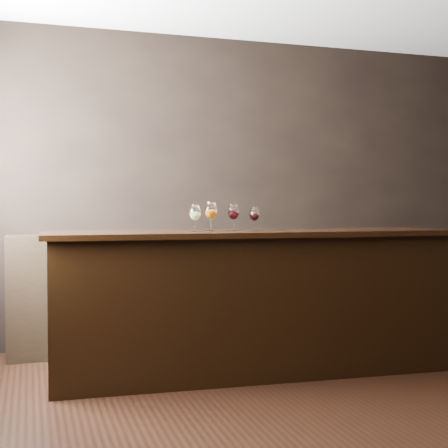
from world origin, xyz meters
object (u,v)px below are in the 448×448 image
object	(u,v)px
bar_counter	(253,305)
glass_red_b	(254,215)
back_bar_shelf	(175,290)
glass_white	(195,213)
glass_amber	(211,211)
glass_red_a	(233,212)

from	to	relation	value
bar_counter	glass_red_b	bearing A→B (deg)	56.31
bar_counter	back_bar_shelf	xyz separation A→B (m)	(-0.38, 0.99, -0.01)
glass_white	glass_amber	distance (m)	0.15
bar_counter	back_bar_shelf	size ratio (longest dim) A/B	1.05
glass_red_a	glass_amber	bearing A→B (deg)	177.28
back_bar_shelf	glass_amber	bearing A→B (deg)	-86.39
glass_amber	glass_red_b	size ratio (longest dim) A/B	1.23
glass_white	glass_amber	size ratio (longest dim) A/B	0.91
bar_counter	glass_red_b	distance (m)	0.67
back_bar_shelf	glass_red_a	size ratio (longest dim) A/B	13.97
glass_white	glass_red_b	bearing A→B (deg)	3.65
back_bar_shelf	glass_red_b	bearing A→B (deg)	-68.18
bar_counter	glass_white	world-z (taller)	glass_white
bar_counter	back_bar_shelf	distance (m)	1.06
glass_white	glass_red_b	distance (m)	0.47
glass_amber	glass_red_a	world-z (taller)	glass_amber
glass_white	glass_red_a	size ratio (longest dim) A/B	0.96
bar_counter	glass_white	size ratio (longest dim) A/B	15.28
glass_red_b	glass_red_a	bearing A→B (deg)	175.34
glass_white	glass_amber	xyz separation A→B (m)	(0.14, 0.05, 0.01)
glass_red_a	glass_red_b	world-z (taller)	glass_red_a
glass_white	glass_red_a	world-z (taller)	glass_red_a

